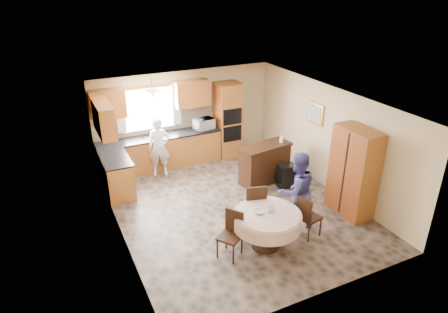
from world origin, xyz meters
TOP-DOWN VIEW (x-y plane):
  - floor at (0.00, 0.00)m, footprint 5.00×6.00m
  - ceiling at (0.00, 0.00)m, footprint 5.00×6.00m
  - wall_back at (0.00, 3.00)m, footprint 5.00×0.02m
  - wall_front at (0.00, -3.00)m, footprint 5.00×0.02m
  - wall_left at (-2.50, 0.00)m, footprint 0.02×6.00m
  - wall_right at (2.50, 0.00)m, footprint 0.02×6.00m
  - window at (-1.00, 2.98)m, footprint 1.40×0.03m
  - curtain_left at (-1.75, 2.93)m, footprint 0.22×0.02m
  - curtain_right at (-0.25, 2.93)m, footprint 0.22×0.02m
  - base_cab_back at (-0.85, 2.70)m, footprint 3.30×0.60m
  - counter_back at (-0.85, 2.70)m, footprint 3.30×0.64m
  - base_cab_left at (-2.20, 1.80)m, footprint 0.60×1.20m
  - counter_left at (-2.20, 1.80)m, footprint 0.64×1.20m
  - backsplash at (-0.85, 2.99)m, footprint 3.30×0.02m
  - wall_cab_left at (-2.05, 2.83)m, footprint 0.85×0.33m
  - wall_cab_right at (0.15, 2.83)m, footprint 0.90×0.33m
  - wall_cab_side at (-2.33, 1.80)m, footprint 0.33×1.20m
  - oven_tower at (1.15, 2.69)m, footprint 0.66×0.62m
  - oven_upper at (1.15, 2.38)m, footprint 0.56×0.01m
  - oven_lower at (1.15, 2.38)m, footprint 0.56×0.01m
  - pendant at (-1.00, 2.50)m, footprint 0.36×0.36m
  - sideboard at (1.25, 0.77)m, footprint 1.39×0.74m
  - space_heater at (1.61, 0.32)m, footprint 0.44×0.31m
  - cupboard at (2.22, -1.22)m, footprint 0.51×1.02m
  - dining_table at (-0.06, -1.50)m, footprint 1.30×1.30m
  - chair_left at (-0.77, -1.43)m, footprint 0.54×0.54m
  - chair_back at (0.03, -0.87)m, footprint 0.54×0.54m
  - chair_right at (0.81, -1.58)m, footprint 0.46×0.46m
  - framed_picture at (2.47, 0.54)m, footprint 0.06×0.63m
  - microwave at (0.42, 2.65)m, footprint 0.59×0.45m
  - person_sink at (-0.99, 2.30)m, footprint 0.64×0.51m
  - person_dining at (0.80, -1.19)m, footprint 0.82×0.64m
  - bowl_sideboard at (0.98, 0.77)m, footprint 0.24×0.24m
  - bottle_sideboard at (1.70, 0.77)m, footprint 0.12×0.12m
  - cup_table at (0.02, -1.48)m, footprint 0.17×0.17m
  - bowl_table at (-0.21, -1.44)m, footprint 0.24×0.24m

SIDE VIEW (x-z plane):
  - floor at x=0.00m, z-range -0.01..0.01m
  - space_heater at x=1.61m, z-range 0.00..0.58m
  - base_cab_back at x=-0.85m, z-range 0.00..0.88m
  - base_cab_left at x=-2.20m, z-range 0.00..0.88m
  - sideboard at x=1.25m, z-range 0.00..0.94m
  - chair_left at x=-0.77m, z-range 0.05..0.95m
  - chair_right at x=0.81m, z-range 0.05..0.96m
  - chair_back at x=0.03m, z-range 0.05..1.07m
  - dining_table at x=-0.06m, z-range 0.21..0.95m
  - oven_lower at x=1.15m, z-range 0.53..0.97m
  - person_sink at x=-0.99m, z-range 0.00..1.53m
  - bowl_table at x=-0.21m, z-range 0.74..0.80m
  - cup_table at x=0.02m, z-range 0.74..0.84m
  - person_dining at x=0.80m, z-range 0.00..1.68m
  - counter_back at x=-0.85m, z-range 0.88..0.92m
  - counter_left at x=-2.20m, z-range 0.88..0.92m
  - bowl_sideboard at x=0.98m, z-range 0.94..0.99m
  - cupboard at x=2.22m, z-range 0.00..1.95m
  - oven_tower at x=1.15m, z-range 0.00..2.12m
  - microwave at x=0.42m, z-range 0.92..1.21m
  - bottle_sideboard at x=1.70m, z-range 0.94..1.21m
  - backsplash at x=-0.85m, z-range 0.90..1.46m
  - wall_back at x=0.00m, z-range 0.00..2.50m
  - wall_front at x=0.00m, z-range 0.00..2.50m
  - wall_left at x=-2.50m, z-range 0.00..2.50m
  - wall_right at x=2.50m, z-range 0.00..2.50m
  - oven_upper at x=1.15m, z-range 1.02..1.48m
  - window at x=-1.00m, z-range 1.05..2.15m
  - curtain_left at x=-1.75m, z-range 1.08..2.22m
  - curtain_right at x=-0.25m, z-range 1.08..2.22m
  - framed_picture at x=2.47m, z-range 1.46..1.98m
  - wall_cab_left at x=-2.05m, z-range 1.55..2.27m
  - wall_cab_right at x=0.15m, z-range 1.55..2.27m
  - wall_cab_side at x=-2.33m, z-range 1.55..2.27m
  - pendant at x=-1.00m, z-range 2.03..2.21m
  - ceiling at x=0.00m, z-range 2.50..2.50m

